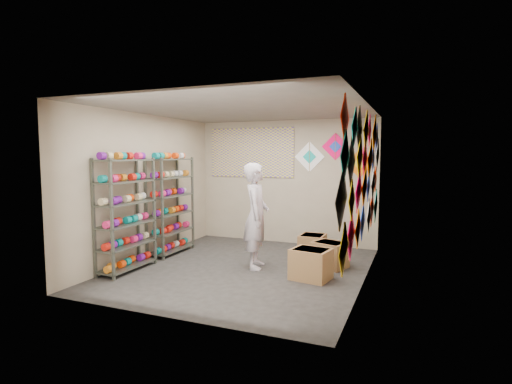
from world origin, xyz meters
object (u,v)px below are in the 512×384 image
at_px(carton_b, 330,255).
at_px(carton_c, 312,246).
at_px(carton_a, 311,264).
at_px(shelf_rack_back, 171,206).
at_px(shopkeeper, 256,216).
at_px(shelf_rack_front, 126,215).

bearing_deg(carton_b, carton_c, 149.37).
height_order(carton_a, carton_b, carton_a).
bearing_deg(carton_a, carton_c, 113.00).
distance_m(carton_a, carton_c, 1.35).
distance_m(shelf_rack_back, carton_c, 2.87).
bearing_deg(carton_c, shopkeeper, -125.10).
bearing_deg(shelf_rack_front, shelf_rack_back, 90.00).
height_order(shelf_rack_front, carton_c, shelf_rack_front).
bearing_deg(carton_a, shelf_rack_back, 178.66).
bearing_deg(carton_b, shelf_rack_back, -156.71).
xyz_separation_m(carton_a, carton_b, (0.14, 0.78, -0.02)).
relative_size(shelf_rack_front, shelf_rack_back, 1.00).
relative_size(shopkeeper, carton_c, 3.63).
distance_m(shelf_rack_back, carton_a, 3.13).
bearing_deg(shelf_rack_front, carton_c, 37.08).
distance_m(shelf_rack_front, shelf_rack_back, 1.30).
distance_m(shopkeeper, carton_a, 1.27).
relative_size(shelf_rack_front, carton_c, 3.80).
xyz_separation_m(shelf_rack_front, carton_c, (2.68, 2.03, -0.73)).
bearing_deg(carton_b, shelf_rack_front, -134.71).
distance_m(shelf_rack_front, shopkeeper, 2.19).
height_order(shelf_rack_front, carton_a, shelf_rack_front).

